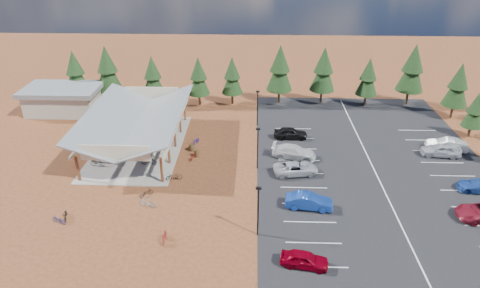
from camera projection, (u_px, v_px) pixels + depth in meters
ground at (213, 176)px, 48.05m from camera, size 140.00×140.00×0.00m
asphalt_lot at (372, 166)px, 50.15m from camera, size 27.00×44.00×0.04m
concrete_pad at (140, 146)px, 54.56m from camera, size 10.60×18.60×0.10m
bike_pavilion at (137, 119)px, 52.84m from camera, size 11.65×19.40×4.97m
outbuilding at (63, 99)px, 63.86m from camera, size 11.00×7.00×3.90m
lamp_post_0 at (258, 208)px, 37.65m from camera, size 0.50×0.25×5.14m
lamp_post_1 at (258, 146)px, 48.32m from camera, size 0.50×0.25×5.14m
lamp_post_2 at (257, 106)px, 58.99m from camera, size 0.50×0.25×5.14m
trash_bin_0 at (196, 153)px, 52.00m from camera, size 0.60×0.60×0.90m
trash_bin_1 at (192, 147)px, 53.37m from camera, size 0.60×0.60×0.90m
pine_0 at (75, 71)px, 66.03m from camera, size 3.58×3.58×8.33m
pine_1 at (107, 69)px, 65.46m from camera, size 3.93×3.93×9.16m
pine_2 at (153, 75)px, 64.98m from camera, size 3.39×3.39×7.89m
pine_3 at (199, 76)px, 65.03m from camera, size 3.29×3.29×7.67m
pine_4 at (232, 76)px, 65.48m from camera, size 3.26×3.26×7.59m
pine_5 at (280, 68)px, 65.30m from camera, size 4.01×4.01×9.34m
pine_6 at (324, 69)px, 65.45m from camera, size 3.87×3.87×9.02m
pine_7 at (368, 77)px, 64.85m from camera, size 3.28×3.28×7.64m
pine_8 at (413, 68)px, 64.77m from camera, size 4.13×4.13×9.62m
pine_12 at (475, 110)px, 55.47m from camera, size 2.64×2.64×6.16m
pine_13 at (458, 85)px, 60.42m from camera, size 3.55×3.55×8.26m
bike_0 at (97, 163)px, 49.78m from camera, size 1.71×0.71×0.88m
bike_1 at (109, 148)px, 52.67m from camera, size 1.87×0.63×1.11m
bike_2 at (132, 138)px, 55.49m from camera, size 1.85×0.96×0.93m
bike_3 at (124, 126)px, 58.66m from camera, size 1.84×0.58×1.10m
bike_4 at (149, 161)px, 50.01m from camera, size 1.84×0.66×0.96m
bike_5 at (140, 156)px, 51.17m from camera, size 1.71×0.81×0.99m
bike_6 at (151, 135)px, 56.15m from camera, size 2.01×1.13×1.00m
bike_7 at (159, 121)px, 60.22m from camera, size 1.87×1.01×1.08m
bike_8 at (66, 215)px, 40.92m from camera, size 1.12×1.79×0.89m
bike_10 at (59, 220)px, 40.32m from camera, size 1.62×1.04×0.80m
bike_11 at (164, 236)px, 37.96m from camera, size 0.53×1.80×1.08m
bike_12 at (146, 193)px, 44.35m from camera, size 1.52×1.51×0.83m
bike_13 at (148, 203)px, 42.60m from camera, size 1.88×0.96×1.08m
bike_14 at (196, 141)px, 54.78m from camera, size 1.22×1.96×0.97m
bike_15 at (194, 156)px, 51.34m from camera, size 1.16×1.57×0.94m
bike_16 at (174, 177)px, 47.14m from camera, size 1.91×1.15×0.95m
car_0 at (304, 259)px, 35.11m from camera, size 4.19×2.29×1.35m
car_1 at (309, 201)px, 42.32m from camera, size 4.83×2.14×1.54m
car_2 at (296, 168)px, 48.21m from camera, size 5.40×3.23×1.41m
car_3 at (294, 152)px, 51.59m from camera, size 5.62×3.18×1.54m
car_4 at (291, 133)px, 56.29m from camera, size 4.38×1.78×1.49m
car_8 at (441, 150)px, 51.94m from camera, size 4.80×2.33×1.58m
car_9 at (447, 145)px, 53.19m from camera, size 5.04×2.61×1.58m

